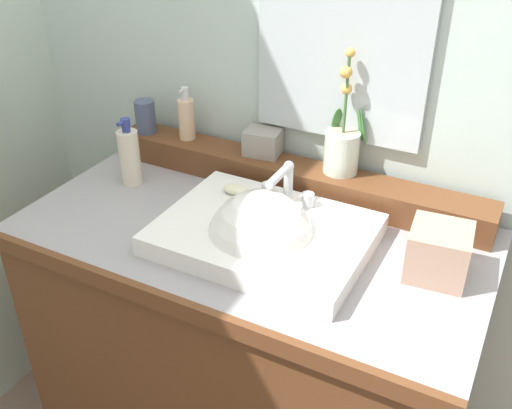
{
  "coord_description": "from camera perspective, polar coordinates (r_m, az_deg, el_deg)",
  "views": [
    {
      "loc": [
        0.58,
        -1.08,
        1.7
      ],
      "look_at": [
        0.02,
        -0.01,
        0.98
      ],
      "focal_mm": 41.09,
      "sensor_mm": 36.0,
      "label": 1
    }
  ],
  "objects": [
    {
      "name": "lotion_bottle",
      "position": [
        1.69,
        -12.21,
        4.63
      ],
      "size": [
        0.06,
        0.06,
        0.2
      ],
      "color": "beige",
      "rests_on": "vanity_cabinet"
    },
    {
      "name": "tumbler_cup",
      "position": [
        1.82,
        -10.72,
        8.41
      ],
      "size": [
        0.06,
        0.06,
        0.1
      ],
      "primitive_type": "cylinder",
      "color": "#46506C",
      "rests_on": "back_ledge"
    },
    {
      "name": "soap_dispenser",
      "position": [
        1.76,
        -6.79,
        8.38
      ],
      "size": [
        0.05,
        0.05,
        0.16
      ],
      "color": "beige",
      "rests_on": "back_ledge"
    },
    {
      "name": "trinket_box",
      "position": [
        1.66,
        0.67,
        6.07
      ],
      "size": [
        0.11,
        0.09,
        0.07
      ],
      "primitive_type": "cube",
      "rotation": [
        0.0,
        0.0,
        0.13
      ],
      "color": "gray",
      "rests_on": "back_ledge"
    },
    {
      "name": "vanity_cabinet",
      "position": [
        1.76,
        -0.54,
        -14.76
      ],
      "size": [
        1.18,
        0.63,
        0.9
      ],
      "color": "brown",
      "rests_on": "ground"
    },
    {
      "name": "sink_basin",
      "position": [
        1.41,
        0.6,
        -3.46
      ],
      "size": [
        0.5,
        0.38,
        0.28
      ],
      "color": "white",
      "rests_on": "vanity_cabinet"
    },
    {
      "name": "soap_bar",
      "position": [
        1.53,
        -2.0,
        1.49
      ],
      "size": [
        0.07,
        0.04,
        0.02
      ],
      "primitive_type": "ellipsoid",
      "color": "beige",
      "rests_on": "sink_basin"
    },
    {
      "name": "mirror",
      "position": [
        1.52,
        8.35,
        15.19
      ],
      "size": [
        0.45,
        0.02,
        0.5
      ],
      "primitive_type": "cube",
      "color": "silver"
    },
    {
      "name": "tissue_box",
      "position": [
        1.36,
        17.34,
        -4.46
      ],
      "size": [
        0.14,
        0.14,
        0.12
      ],
      "primitive_type": "cube",
      "rotation": [
        0.0,
        0.0,
        0.1
      ],
      "color": "tan",
      "rests_on": "vanity_cabinet"
    },
    {
      "name": "back_ledge",
      "position": [
        1.64,
        3.35,
        2.71
      ],
      "size": [
        1.11,
        0.11,
        0.08
      ],
      "primitive_type": "cube",
      "color": "brown",
      "rests_on": "vanity_cabinet"
    },
    {
      "name": "potted_plant",
      "position": [
        1.56,
        8.43,
        5.77
      ],
      "size": [
        0.11,
        0.09,
        0.33
      ],
      "color": "beige",
      "rests_on": "back_ledge"
    }
  ]
}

